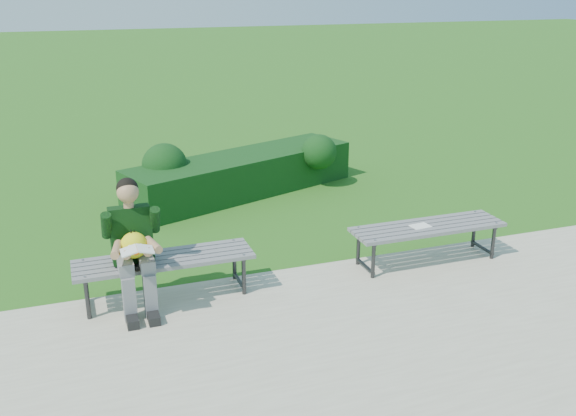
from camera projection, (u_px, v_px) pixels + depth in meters
ground at (269, 273)px, 7.24m from camera, size 80.00×80.00×0.00m
walkway at (329, 352)px, 5.68m from camera, size 30.00×3.50×0.02m
hedge at (239, 172)px, 9.83m from camera, size 3.79×2.16×0.90m
bench_left at (164, 262)px, 6.51m from camera, size 1.80×0.50×0.46m
bench_right at (428, 230)px, 7.36m from camera, size 1.80×0.50×0.46m
seated_boy at (133, 243)px, 6.22m from camera, size 0.56×0.76×1.31m
paper_sheet at (420, 226)px, 7.31m from camera, size 0.23×0.18×0.01m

